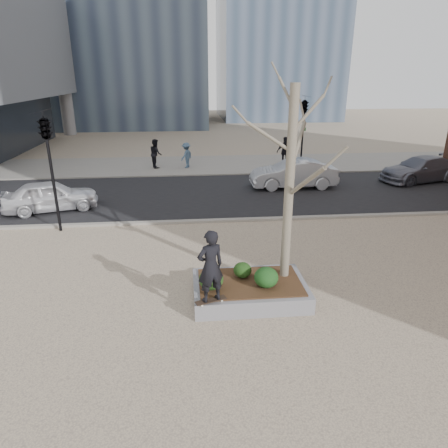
{
  "coord_description": "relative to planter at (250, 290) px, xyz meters",
  "views": [
    {
      "loc": [
        -0.59,
        -9.3,
        5.67
      ],
      "look_at": [
        0.5,
        2.0,
        1.4
      ],
      "focal_mm": 32.0,
      "sensor_mm": 36.0,
      "label": 1
    }
  ],
  "objects": [
    {
      "name": "car_third",
      "position": [
        11.46,
        11.47,
        0.48
      ],
      "size": [
        5.03,
        3.01,
        1.37
      ],
      "primitive_type": "imported",
      "rotation": [
        0.0,
        0.0,
        4.96
      ],
      "color": "slate",
      "rests_on": "street"
    },
    {
      "name": "shrub_middle",
      "position": [
        -0.16,
        0.28,
        0.47
      ],
      "size": [
        0.49,
        0.49,
        0.42
      ],
      "primitive_type": "ellipsoid",
      "color": "black",
      "rests_on": "planter_mulch"
    },
    {
      "name": "shrub_left",
      "position": [
        -1.05,
        -0.27,
        0.53
      ],
      "size": [
        0.63,
        0.63,
        0.54
      ],
      "primitive_type": "ellipsoid",
      "color": "#1B3811",
      "rests_on": "planter_mulch"
    },
    {
      "name": "shrub_right",
      "position": [
        0.37,
        -0.3,
        0.53
      ],
      "size": [
        0.63,
        0.63,
        0.53
      ],
      "primitive_type": "ellipsoid",
      "color": "#133E18",
      "rests_on": "planter_mulch"
    },
    {
      "name": "planter_mulch",
      "position": [
        0.0,
        0.0,
        0.25
      ],
      "size": [
        2.7,
        1.7,
        0.04
      ],
      "primitive_type": "cube",
      "color": "#382314",
      "rests_on": "planter"
    },
    {
      "name": "car_silver",
      "position": [
        4.04,
        10.83,
        0.53
      ],
      "size": [
        4.49,
        1.58,
        1.48
      ],
      "primitive_type": "imported",
      "rotation": [
        0.0,
        0.0,
        4.71
      ],
      "color": "#AFB2B8",
      "rests_on": "street"
    },
    {
      "name": "street",
      "position": [
        -1.0,
        10.0,
        -0.21
      ],
      "size": [
        60.0,
        8.0,
        0.02
      ],
      "primitive_type": "cube",
      "color": "black",
      "rests_on": "ground"
    },
    {
      "name": "pedestrian_b",
      "position": [
        -1.54,
        16.22,
        0.6
      ],
      "size": [
        1.06,
        1.18,
        1.59
      ],
      "primitive_type": "imported",
      "rotation": [
        0.0,
        0.0,
        4.13
      ],
      "color": "#445F7C",
      "rests_on": "far_sidewalk"
    },
    {
      "name": "ground",
      "position": [
        -1.0,
        0.0,
        -0.23
      ],
      "size": [
        120.0,
        120.0,
        0.0
      ],
      "primitive_type": "plane",
      "color": "#BCAA8A",
      "rests_on": "ground"
    },
    {
      "name": "traffic_light_near",
      "position": [
        -6.5,
        5.6,
        2.02
      ],
      "size": [
        0.6,
        2.48,
        4.5
      ],
      "primitive_type": null,
      "color": "black",
      "rests_on": "ground"
    },
    {
      "name": "planter",
      "position": [
        0.0,
        0.0,
        0.0
      ],
      "size": [
        3.0,
        2.0,
        0.45
      ],
      "primitive_type": "cube",
      "color": "gray",
      "rests_on": "ground"
    },
    {
      "name": "skateboard",
      "position": [
        -1.1,
        -0.88,
        0.26
      ],
      "size": [
        0.8,
        0.45,
        0.08
      ],
      "primitive_type": null,
      "rotation": [
        0.0,
        0.0,
        0.34
      ],
      "color": "black",
      "rests_on": "planter"
    },
    {
      "name": "sycamore_tree",
      "position": [
        1.0,
        0.3,
        3.56
      ],
      "size": [
        2.8,
        2.8,
        6.6
      ],
      "primitive_type": null,
      "color": "gray",
      "rests_on": "planter_mulch"
    },
    {
      "name": "police_car",
      "position": [
        -7.54,
        8.11,
        0.46
      ],
      "size": [
        4.22,
        2.64,
        1.34
      ],
      "primitive_type": "imported",
      "rotation": [
        0.0,
        0.0,
        1.86
      ],
      "color": "white",
      "rests_on": "street"
    },
    {
      "name": "far_sidewalk",
      "position": [
        -1.0,
        17.0,
        -0.21
      ],
      "size": [
        60.0,
        6.0,
        0.02
      ],
      "primitive_type": "cube",
      "color": "gray",
      "rests_on": "ground"
    },
    {
      "name": "skateboarder",
      "position": [
        -1.1,
        -0.88,
        1.21
      ],
      "size": [
        0.78,
        0.65,
        1.82
      ],
      "primitive_type": "imported",
      "rotation": [
        0.0,
        0.0,
        3.52
      ],
      "color": "black",
      "rests_on": "skateboard"
    },
    {
      "name": "pedestrian_c",
      "position": [
        4.84,
        16.01,
        0.75
      ],
      "size": [
        1.12,
        0.48,
        1.89
      ],
      "primitive_type": "imported",
      "rotation": [
        0.0,
        0.0,
        3.15
      ],
      "color": "black",
      "rests_on": "far_sidewalk"
    },
    {
      "name": "pedestrian_a",
      "position": [
        -3.48,
        16.38,
        0.71
      ],
      "size": [
        0.9,
        1.04,
        1.82
      ],
      "primitive_type": "imported",
      "rotation": [
        0.0,
        0.0,
        1.85
      ],
      "color": "black",
      "rests_on": "far_sidewalk"
    },
    {
      "name": "traffic_light_far",
      "position": [
        5.5,
        14.6,
        2.02
      ],
      "size": [
        0.6,
        2.48,
        4.5
      ],
      "primitive_type": null,
      "color": "black",
      "rests_on": "ground"
    }
  ]
}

